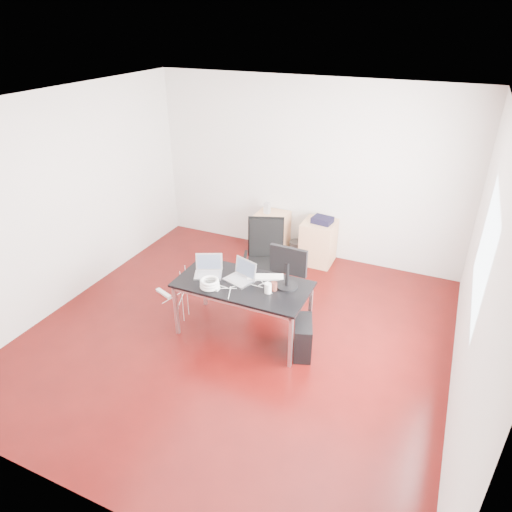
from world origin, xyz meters
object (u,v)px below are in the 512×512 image
at_px(filing_cabinet_left, 272,233).
at_px(filing_cabinet_right, 318,242).
at_px(office_chair, 265,255).
at_px(desk, 243,287).
at_px(pc_tower, 303,337).

bearing_deg(filing_cabinet_left, filing_cabinet_right, 0.00).
xyz_separation_m(office_chair, filing_cabinet_right, (0.42, 1.17, -0.26)).
height_order(desk, filing_cabinet_left, desk).
bearing_deg(office_chair, filing_cabinet_right, 50.20).
height_order(filing_cabinet_right, pc_tower, filing_cabinet_right).
distance_m(desk, filing_cabinet_left, 2.26).
xyz_separation_m(office_chair, pc_tower, (0.93, -1.05, -0.39)).
xyz_separation_m(desk, filing_cabinet_right, (0.29, 2.17, -0.33)).
distance_m(desk, filing_cabinet_right, 2.21).
distance_m(filing_cabinet_right, pc_tower, 2.29).
distance_m(office_chair, filing_cabinet_right, 1.27).
height_order(filing_cabinet_left, pc_tower, filing_cabinet_left).
relative_size(office_chair, filing_cabinet_left, 1.54).
relative_size(filing_cabinet_left, pc_tower, 1.56).
height_order(office_chair, filing_cabinet_left, office_chair).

